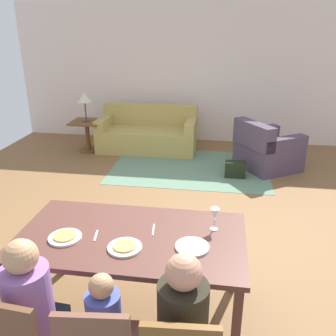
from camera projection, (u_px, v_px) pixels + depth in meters
The scene contains 20 objects.
ground_plane at pixel (180, 215), 4.65m from camera, with size 7.47×6.48×0.02m, color brown.
back_wall at pixel (200, 74), 7.16m from camera, with size 7.47×0.10×2.70m, color silver.
dining_table at pixel (131, 243), 2.81m from camera, with size 1.75×0.95×0.76m.
plate_near_man at pixel (65, 237), 2.73m from camera, with size 0.25×0.25×0.02m, color white.
pizza_near_man at pixel (65, 236), 2.73m from camera, with size 0.17×0.17×0.01m, color #DE9C4E.
plate_near_child at pixel (125, 247), 2.61m from camera, with size 0.25×0.25×0.02m, color white.
pizza_near_child at pixel (125, 246), 2.61m from camera, with size 0.17×0.17×0.01m, color #E79B50.
plate_near_woman at pixel (192, 247), 2.62m from camera, with size 0.25×0.25×0.02m, color white.
wine_glass at pixel (215, 215), 2.81m from camera, with size 0.07×0.07×0.19m.
fork at pixel (96, 236), 2.77m from camera, with size 0.02×0.15×0.01m, color silver.
knife at pixel (153, 230), 2.85m from camera, with size 0.01×0.17×0.01m, color silver.
person_man at pixel (35, 317), 2.33m from camera, with size 0.30×0.41×1.11m.
person_child at pixel (107, 336), 2.29m from camera, with size 0.22×0.30×0.92m.
person_woman at pixel (183, 335), 2.20m from camera, with size 0.30×0.41×1.11m.
area_rug at pixel (190, 167), 6.15m from camera, with size 2.60×1.80×0.01m, color slate.
couch at pixel (148, 134), 6.95m from camera, with size 1.84×0.86×0.82m.
armchair at pixel (266, 150), 6.01m from camera, with size 1.19×1.18×0.82m.
side_table at pixel (87, 132), 6.84m from camera, with size 0.56×0.56×0.58m.
table_lamp at pixel (84, 98), 6.60m from camera, with size 0.26×0.26×0.54m.
handbag at pixel (235, 169), 5.72m from camera, with size 0.32×0.16×0.26m, color black.
Camera 1 is at (0.46, -3.43, 2.27)m, focal length 38.66 mm.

